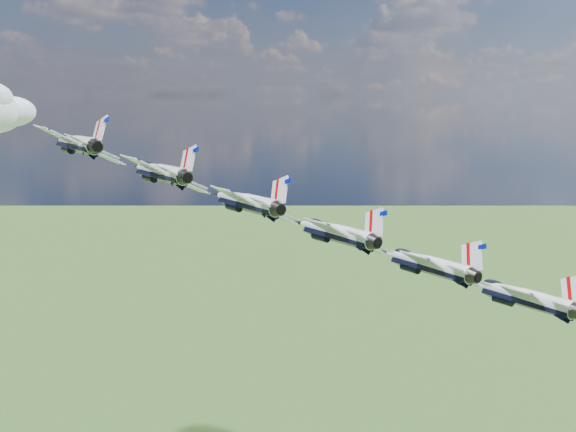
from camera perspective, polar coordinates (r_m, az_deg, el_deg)
jet_0 at (r=84.09m, az=-18.36°, el=6.18°), size 11.66×15.74×8.99m
jet_1 at (r=79.88m, az=-11.43°, el=3.90°), size 11.66×15.74×8.99m
jet_2 at (r=77.08m, az=-3.92°, el=1.35°), size 11.66×15.74×8.99m
jet_3 at (r=75.85m, az=3.98°, el=-1.37°), size 11.66×15.74×8.99m
jet_4 at (r=76.27m, az=11.98°, el=-4.09°), size 11.66×15.74×8.99m
jet_5 at (r=78.30m, az=19.79°, el=-6.64°), size 11.66×15.74×8.99m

